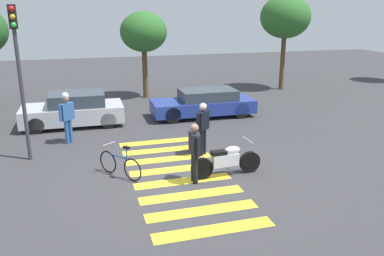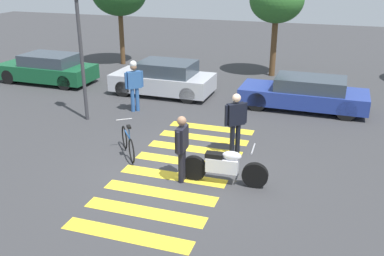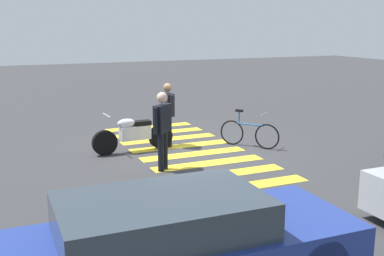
{
  "view_description": "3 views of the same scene",
  "coord_description": "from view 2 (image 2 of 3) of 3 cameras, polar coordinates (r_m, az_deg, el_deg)",
  "views": [
    {
      "loc": [
        -2.63,
        -10.48,
        4.76
      ],
      "look_at": [
        0.79,
        1.36,
        1.0
      ],
      "focal_mm": 36.99,
      "sensor_mm": 36.0,
      "label": 1
    },
    {
      "loc": [
        3.57,
        -9.72,
        5.22
      ],
      "look_at": [
        -0.02,
        1.15,
        0.74
      ],
      "focal_mm": 40.31,
      "sensor_mm": 36.0,
      "label": 2
    },
    {
      "loc": [
        4.71,
        11.2,
        3.25
      ],
      "look_at": [
        0.23,
        0.89,
        0.79
      ],
      "focal_mm": 44.43,
      "sensor_mm": 36.0,
      "label": 3
    }
  ],
  "objects": [
    {
      "name": "street_tree_mid",
      "position": [
        20.78,
        11.15,
        16.24
      ],
      "size": [
        2.48,
        2.48,
        4.59
      ],
      "color": "brown",
      "rests_on": "ground_plane"
    },
    {
      "name": "car_green_compact",
      "position": [
        20.69,
        -18.55,
        7.45
      ],
      "size": [
        4.36,
        1.88,
        1.31
      ],
      "color": "black",
      "rests_on": "ground_plane"
    },
    {
      "name": "officer_by_motorcycle",
      "position": [
        12.14,
        5.81,
        1.12
      ],
      "size": [
        0.55,
        0.5,
        1.79
      ],
      "color": "black",
      "rests_on": "ground_plane"
    },
    {
      "name": "officer_on_foot",
      "position": [
        10.57,
        -1.34,
        -2.21
      ],
      "size": [
        0.23,
        0.69,
        1.73
      ],
      "color": "black",
      "rests_on": "ground_plane"
    },
    {
      "name": "traffic_light_pole",
      "position": [
        14.77,
        -14.78,
        12.87
      ],
      "size": [
        0.27,
        0.34,
        4.85
      ],
      "color": "#38383D",
      "rests_on": "ground_plane"
    },
    {
      "name": "ground_plane",
      "position": [
        11.59,
        -1.7,
        -5.39
      ],
      "size": [
        60.0,
        60.0,
        0.0
      ],
      "primitive_type": "plane",
      "color": "#38383A"
    },
    {
      "name": "car_blue_hatchback",
      "position": [
        16.53,
        14.69,
        4.45
      ],
      "size": [
        4.63,
        1.82,
        1.23
      ],
      "color": "black",
      "rests_on": "ground_plane"
    },
    {
      "name": "car_silver_sedan",
      "position": [
        17.86,
        -3.75,
        6.54
      ],
      "size": [
        4.14,
        1.94,
        1.38
      ],
      "color": "black",
      "rests_on": "ground_plane"
    },
    {
      "name": "pedestrian_bystander",
      "position": [
        15.77,
        -7.67,
        6.06
      ],
      "size": [
        0.52,
        0.52,
        1.89
      ],
      "color": "#2D5999",
      "rests_on": "ground_plane"
    },
    {
      "name": "leaning_bicycle",
      "position": [
        12.35,
        -8.48,
        -1.94
      ],
      "size": [
        1.07,
        1.38,
        1.0
      ],
      "color": "black",
      "rests_on": "ground_plane"
    },
    {
      "name": "police_motorcycle",
      "position": [
        10.7,
        4.23,
        -5.11
      ],
      "size": [
        2.19,
        0.62,
        1.04
      ],
      "color": "black",
      "rests_on": "ground_plane"
    },
    {
      "name": "crosswalk_stripes",
      "position": [
        11.59,
        -1.7,
        -5.37
      ],
      "size": [
        2.82,
        6.75,
        0.01
      ],
      "color": "yellow",
      "rests_on": "ground_plane"
    }
  ]
}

